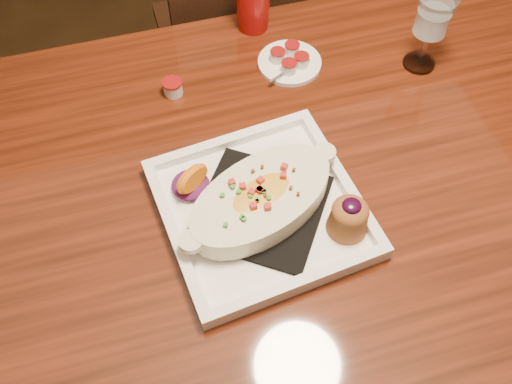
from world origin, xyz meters
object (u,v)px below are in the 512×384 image
object	(u,v)px
saucer	(289,62)
red_tumbler	(253,2)
table	(330,196)
plate	(266,204)
chair_far	(244,41)
goblet	(433,19)

from	to	relation	value
saucer	red_tumbler	distance (m)	0.15
table	plate	size ratio (longest dim) A/B	4.29
chair_far	red_tumbler	world-z (taller)	chair_far
table	goblet	distance (m)	0.38
chair_far	plate	distance (m)	0.76
saucer	red_tumbler	bearing A→B (deg)	105.53
goblet	chair_far	bearing A→B (deg)	120.24
plate	chair_far	bearing A→B (deg)	71.54
goblet	plate	bearing A→B (deg)	-147.27
goblet	saucer	size ratio (longest dim) A/B	1.26
chair_far	saucer	size ratio (longest dim) A/B	7.23
red_tumbler	table	bearing A→B (deg)	-84.46
plate	saucer	size ratio (longest dim) A/B	2.72
table	saucer	size ratio (longest dim) A/B	11.66
table	chair_far	world-z (taller)	chair_far
chair_far	plate	xyz separation A→B (m)	(-0.15, -0.69, 0.27)
chair_far	red_tumbler	bearing A→B (deg)	80.42
chair_far	red_tumbler	xyz separation A→B (m)	(-0.04, -0.23, 0.31)
chair_far	goblet	bearing A→B (deg)	120.24
goblet	saucer	distance (m)	0.28
table	red_tumbler	xyz separation A→B (m)	(-0.04, 0.40, 0.16)
saucer	red_tumbler	size ratio (longest dim) A/B	1.03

